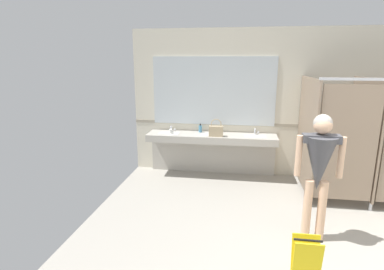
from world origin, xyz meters
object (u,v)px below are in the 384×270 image
at_px(soap_dispenser, 200,129).
at_px(person_standing, 319,163).
at_px(paper_cup, 171,131).
at_px(handbag, 216,131).
at_px(wet_floor_sign, 306,263).

bearing_deg(soap_dispenser, person_standing, -51.58).
height_order(person_standing, paper_cup, person_standing).
relative_size(person_standing, handbag, 4.90).
height_order(handbag, soap_dispenser, handbag).
relative_size(handbag, wet_floor_sign, 0.59).
xyz_separation_m(person_standing, soap_dispenser, (-1.80, 2.27, -0.12)).
bearing_deg(person_standing, soap_dispenser, 128.42).
distance_m(paper_cup, wet_floor_sign, 3.76).
bearing_deg(handbag, soap_dispenser, 139.17).
distance_m(person_standing, soap_dispenser, 2.90).
height_order(person_standing, wet_floor_sign, person_standing).
bearing_deg(soap_dispenser, paper_cup, -160.51).
xyz_separation_m(handbag, wet_floor_sign, (1.17, -2.96, -0.69)).
bearing_deg(soap_dispenser, wet_floor_sign, -64.98).
xyz_separation_m(soap_dispenser, wet_floor_sign, (1.52, -3.26, -0.65)).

